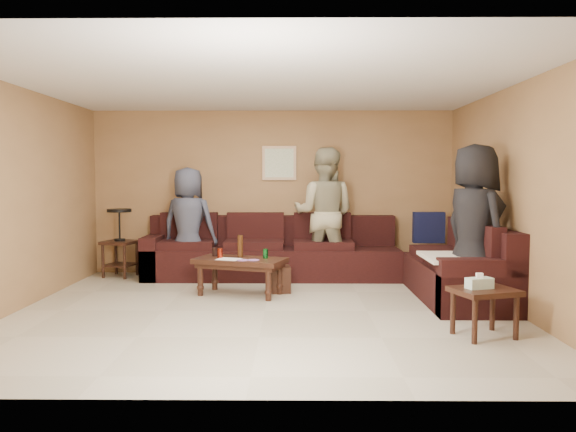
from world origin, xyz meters
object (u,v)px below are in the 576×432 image
object	(u,v)px
sectional_sofa	(329,261)
person_middle	(324,214)
waste_bin	(279,279)
person_right	(474,227)
person_left	(189,224)
coffee_table	(240,264)
end_table_left	(120,241)
side_table_right	(484,295)

from	to	relation	value
sectional_sofa	person_middle	xyz separation A→B (m)	(-0.05, 0.49, 0.63)
waste_bin	person_right	distance (m)	2.51
person_middle	person_right	bearing A→B (deg)	145.74
sectional_sofa	waste_bin	bearing A→B (deg)	-144.33
sectional_sofa	person_left	bearing A→B (deg)	169.25
coffee_table	person_left	bearing A→B (deg)	128.60
waste_bin	person_middle	bearing A→B (deg)	56.93
end_table_left	waste_bin	world-z (taller)	end_table_left
coffee_table	waste_bin	xyz separation A→B (m)	(0.49, 0.18, -0.23)
coffee_table	person_right	distance (m)	2.85
side_table_right	waste_bin	xyz separation A→B (m)	(-1.96, 2.02, -0.23)
end_table_left	side_table_right	distance (m)	5.36
coffee_table	end_table_left	world-z (taller)	end_table_left
sectional_sofa	coffee_table	world-z (taller)	sectional_sofa
person_right	end_table_left	bearing A→B (deg)	45.90
side_table_right	sectional_sofa	bearing A→B (deg)	116.89
end_table_left	person_right	size ratio (longest dim) A/B	0.54
coffee_table	end_table_left	size ratio (longest dim) A/B	1.22
sectional_sofa	person_middle	distance (m)	0.80
sectional_sofa	person_right	world-z (taller)	person_right
waste_bin	side_table_right	bearing A→B (deg)	-45.89
sectional_sofa	coffee_table	distance (m)	1.35
sectional_sofa	end_table_left	world-z (taller)	end_table_left
end_table_left	person_left	world-z (taller)	person_left
waste_bin	person_middle	world-z (taller)	person_middle
sectional_sofa	end_table_left	xyz separation A→B (m)	(-3.09, 0.62, 0.20)
person_right	waste_bin	bearing A→B (deg)	47.86
person_middle	person_right	world-z (taller)	person_middle
coffee_table	person_right	size ratio (longest dim) A/B	0.66
end_table_left	side_table_right	xyz separation A→B (m)	(4.36, -3.13, -0.13)
sectional_sofa	person_left	size ratio (longest dim) A/B	2.86
side_table_right	person_right	world-z (taller)	person_right
end_table_left	person_right	world-z (taller)	person_right
sectional_sofa	person_right	size ratio (longest dim) A/B	2.50
coffee_table	waste_bin	size ratio (longest dim) A/B	3.63
person_left	person_right	bearing A→B (deg)	166.96
end_table_left	side_table_right	bearing A→B (deg)	-35.66
waste_bin	person_left	size ratio (longest dim) A/B	0.21
end_table_left	person_left	xyz separation A→B (m)	(1.08, -0.24, 0.28)
coffee_table	side_table_right	bearing A→B (deg)	-36.99
coffee_table	side_table_right	world-z (taller)	coffee_table
waste_bin	person_middle	distance (m)	1.40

